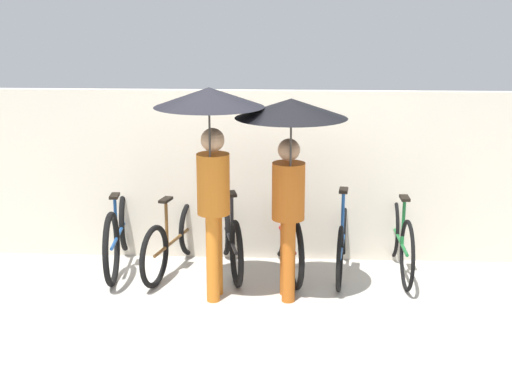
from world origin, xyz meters
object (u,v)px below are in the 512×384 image
at_px(parked_bicycle_2, 230,237).
at_px(parked_bicycle_3, 286,237).
at_px(parked_bicycle_5, 400,238).
at_px(pedestrian_leading, 211,135).
at_px(pedestrian_center, 290,142).
at_px(parked_bicycle_4, 343,239).
at_px(parked_bicycle_0, 119,232).
at_px(parked_bicycle_1, 174,239).

relative_size(parked_bicycle_2, parked_bicycle_3, 0.96).
bearing_deg(parked_bicycle_5, pedestrian_leading, 114.51).
bearing_deg(parked_bicycle_3, pedestrian_center, 171.32).
distance_m(parked_bicycle_2, pedestrian_center, 1.65).
distance_m(parked_bicycle_4, pedestrian_center, 1.63).
distance_m(parked_bicycle_0, pedestrian_center, 2.41).
bearing_deg(parked_bicycle_1, parked_bicycle_3, -75.77).
xyz_separation_m(parked_bicycle_4, parked_bicycle_5, (0.62, 0.02, 0.02)).
distance_m(parked_bicycle_5, pedestrian_leading, 2.50).
relative_size(parked_bicycle_1, pedestrian_center, 0.83).
relative_size(parked_bicycle_3, parked_bicycle_5, 0.99).
height_order(parked_bicycle_0, parked_bicycle_2, parked_bicycle_0).
distance_m(parked_bicycle_4, parked_bicycle_5, 0.62).
bearing_deg(pedestrian_leading, parked_bicycle_0, -34.08).
xyz_separation_m(parked_bicycle_1, parked_bicycle_5, (2.47, 0.06, 0.04)).
relative_size(parked_bicycle_0, pedestrian_leading, 0.88).
height_order(parked_bicycle_5, pedestrian_center, pedestrian_center).
xyz_separation_m(parked_bicycle_2, parked_bicycle_4, (1.24, 0.01, -0.00)).
bearing_deg(parked_bicycle_2, parked_bicycle_0, 76.33).
xyz_separation_m(parked_bicycle_2, pedestrian_leading, (-0.09, -0.89, 1.30)).
relative_size(parked_bicycle_1, parked_bicycle_3, 0.96).
relative_size(parked_bicycle_2, parked_bicycle_4, 0.95).
bearing_deg(parked_bicycle_3, pedestrian_leading, 130.01).
height_order(parked_bicycle_1, pedestrian_center, pedestrian_center).
bearing_deg(pedestrian_center, parked_bicycle_5, -150.89).
relative_size(parked_bicycle_4, pedestrian_center, 0.87).
bearing_deg(parked_bicycle_0, parked_bicycle_4, -95.30).
bearing_deg(parked_bicycle_4, parked_bicycle_5, -81.86).
height_order(parked_bicycle_0, pedestrian_center, pedestrian_center).
bearing_deg(parked_bicycle_5, pedestrian_center, 125.77).
xyz_separation_m(parked_bicycle_0, parked_bicycle_5, (3.09, -0.00, -0.01)).
xyz_separation_m(parked_bicycle_1, pedestrian_leading, (0.53, -0.85, 1.33)).
bearing_deg(parked_bicycle_5, parked_bicycle_0, 89.37).
height_order(parked_bicycle_1, parked_bicycle_4, parked_bicycle_1).
bearing_deg(parked_bicycle_0, parked_bicycle_5, -94.94).
relative_size(parked_bicycle_4, pedestrian_leading, 0.83).
relative_size(parked_bicycle_4, parked_bicycle_5, 1.01).
xyz_separation_m(parked_bicycle_0, parked_bicycle_1, (0.62, -0.06, -0.05)).
height_order(parked_bicycle_4, pedestrian_center, pedestrian_center).
bearing_deg(pedestrian_center, parked_bicycle_4, -131.17).
bearing_deg(parked_bicycle_1, parked_bicycle_4, -75.55).
height_order(parked_bicycle_4, pedestrian_leading, pedestrian_leading).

